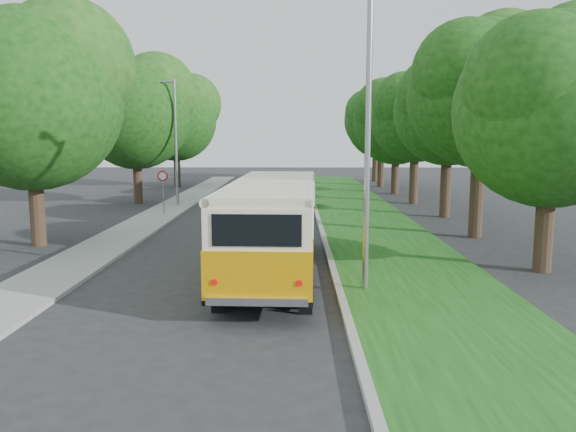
{
  "coord_description": "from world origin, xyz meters",
  "views": [
    {
      "loc": [
        2.38,
        -17.26,
        4.19
      ],
      "look_at": [
        2.17,
        1.73,
        1.5
      ],
      "focal_mm": 35.0,
      "sensor_mm": 36.0,
      "label": 1
    }
  ],
  "objects_px": {
    "car_blue": "(282,184)",
    "car_grey": "(279,183)",
    "car_silver": "(277,208)",
    "car_white": "(303,195)",
    "vintage_bus": "(273,228)",
    "lamppost_near": "(364,130)",
    "lamppost_far": "(174,138)"
  },
  "relations": [
    {
      "from": "car_blue",
      "to": "car_grey",
      "type": "distance_m",
      "value": 0.89
    },
    {
      "from": "car_silver",
      "to": "car_white",
      "type": "xyz_separation_m",
      "value": [
        1.38,
        5.75,
        0.06
      ]
    },
    {
      "from": "vintage_bus",
      "to": "car_blue",
      "type": "height_order",
      "value": "vintage_bus"
    },
    {
      "from": "car_white",
      "to": "car_grey",
      "type": "relative_size",
      "value": 0.8
    },
    {
      "from": "vintage_bus",
      "to": "car_blue",
      "type": "xyz_separation_m",
      "value": [
        -0.28,
        24.24,
        -0.74
      ]
    },
    {
      "from": "car_white",
      "to": "lamppost_near",
      "type": "bearing_deg",
      "value": -84.68
    },
    {
      "from": "car_silver",
      "to": "lamppost_near",
      "type": "bearing_deg",
      "value": -76.9
    },
    {
      "from": "lamppost_far",
      "to": "car_silver",
      "type": "relative_size",
      "value": 2.04
    },
    {
      "from": "lamppost_far",
      "to": "car_blue",
      "type": "relative_size",
      "value": 1.49
    },
    {
      "from": "lamppost_far",
      "to": "car_silver",
      "type": "xyz_separation_m",
      "value": [
        6.25,
        -5.38,
        -3.49
      ]
    },
    {
      "from": "lamppost_near",
      "to": "vintage_bus",
      "type": "relative_size",
      "value": 0.81
    },
    {
      "from": "car_blue",
      "to": "car_white",
      "type": "bearing_deg",
      "value": -89.52
    },
    {
      "from": "car_white",
      "to": "vintage_bus",
      "type": "bearing_deg",
      "value": -92.55
    },
    {
      "from": "lamppost_near",
      "to": "lamppost_far",
      "type": "relative_size",
      "value": 1.07
    },
    {
      "from": "vintage_bus",
      "to": "car_silver",
      "type": "bearing_deg",
      "value": 93.12
    },
    {
      "from": "lamppost_far",
      "to": "vintage_bus",
      "type": "xyz_separation_m",
      "value": [
        6.45,
        -16.51,
        -2.65
      ]
    },
    {
      "from": "lamppost_far",
      "to": "car_grey",
      "type": "height_order",
      "value": "lamppost_far"
    },
    {
      "from": "vintage_bus",
      "to": "car_silver",
      "type": "height_order",
      "value": "vintage_bus"
    },
    {
      "from": "car_silver",
      "to": "car_blue",
      "type": "bearing_deg",
      "value": 91.98
    },
    {
      "from": "lamppost_far",
      "to": "car_blue",
      "type": "bearing_deg",
      "value": 51.4
    },
    {
      "from": "vintage_bus",
      "to": "car_white",
      "type": "height_order",
      "value": "vintage_bus"
    },
    {
      "from": "car_silver",
      "to": "lamppost_far",
      "type": "bearing_deg",
      "value": 140.91
    },
    {
      "from": "car_grey",
      "to": "car_blue",
      "type": "bearing_deg",
      "value": -86.64
    },
    {
      "from": "lamppost_near",
      "to": "car_blue",
      "type": "relative_size",
      "value": 1.59
    },
    {
      "from": "car_blue",
      "to": "car_silver",
      "type": "bearing_deg",
      "value": -100.36
    },
    {
      "from": "lamppost_near",
      "to": "vintage_bus",
      "type": "distance_m",
      "value": 4.29
    },
    {
      "from": "lamppost_near",
      "to": "car_white",
      "type": "relative_size",
      "value": 1.91
    },
    {
      "from": "vintage_bus",
      "to": "lamppost_far",
      "type": "bearing_deg",
      "value": 113.41
    },
    {
      "from": "lamppost_near",
      "to": "car_silver",
      "type": "bearing_deg",
      "value": 101.46
    },
    {
      "from": "car_blue",
      "to": "vintage_bus",
      "type": "bearing_deg",
      "value": -100.04
    },
    {
      "from": "car_white",
      "to": "car_grey",
      "type": "height_order",
      "value": "car_grey"
    },
    {
      "from": "vintage_bus",
      "to": "car_silver",
      "type": "distance_m",
      "value": 11.17
    }
  ]
}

